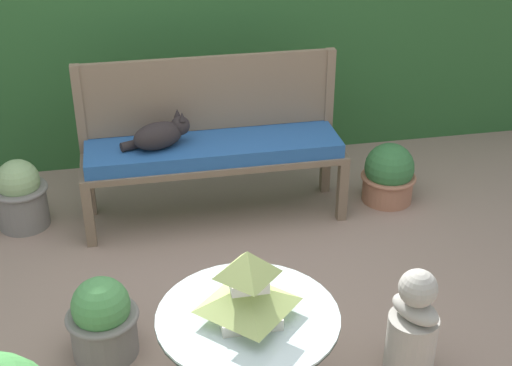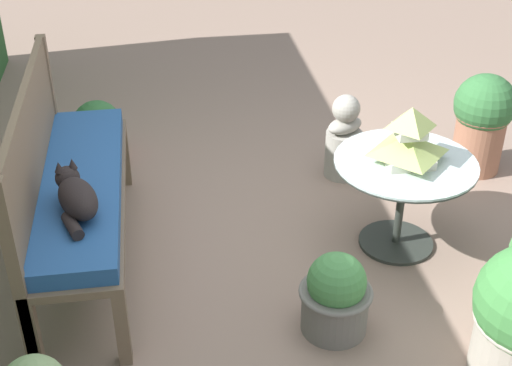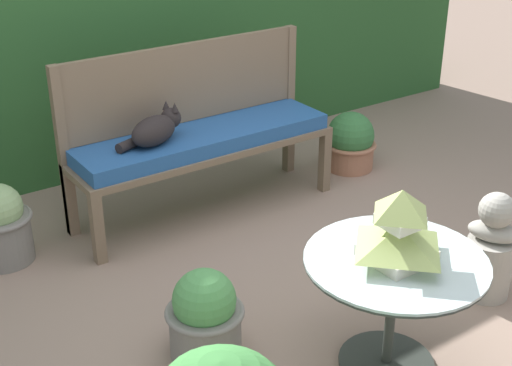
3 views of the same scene
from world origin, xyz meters
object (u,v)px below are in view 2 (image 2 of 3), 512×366
Objects in this scene: pagoda_birdhouse at (409,139)px; garden_bench at (81,191)px; cat at (76,196)px; garden_bust at (344,141)px; potted_plant_hedge_corner at (482,119)px; potted_plant_bench_left at (98,132)px; potted_plant_table_far at (336,296)px; patio_table at (404,179)px.

garden_bench is at bearing 86.50° from pagoda_birdhouse.
pagoda_birdhouse is at bearing -103.23° from cat.
potted_plant_hedge_corner is at bearing -29.37° from garden_bust.
cat is 2.68m from potted_plant_hedge_corner.
potted_plant_hedge_corner reaches higher than potted_plant_bench_left.
garden_bust is at bearing -66.55° from garden_bench.
cat reaches higher than potted_plant_table_far.
cat reaches higher than potted_plant_hedge_corner.
pagoda_birdhouse is at bearing -127.05° from potted_plant_bench_left.
cat is 1.71m from pagoda_birdhouse.
potted_plant_hedge_corner is at bearing -46.52° from pagoda_birdhouse.
cat is 0.65× the size of potted_plant_hedge_corner.
potted_plant_bench_left is (1.18, -0.02, -0.26)m from garden_bench.
potted_plant_bench_left is at bearing -20.57° from cat.
potted_plant_hedge_corner reaches higher than potted_plant_table_far.
garden_bust is (0.80, 0.11, -0.18)m from patio_table.
pagoda_birdhouse is 0.81× the size of potted_plant_bench_left.
garden_bench is 2.58m from potted_plant_hedge_corner.
garden_bust is at bearing -106.94° from potted_plant_bench_left.
patio_table is (0.22, -1.70, -0.19)m from cat.
cat is 1.72m from patio_table.
potted_plant_hedge_corner reaches higher than garden_bust.
garden_bench is 1.72m from patio_table.
potted_plant_hedge_corner reaches higher than garden_bench.
cat reaches higher than potted_plant_bench_left.
cat is 0.76× the size of garden_bust.
patio_table is at bearing -108.05° from garden_bust.
patio_table is (-0.10, -1.71, -0.02)m from garden_bench.
patio_table is 1.86× the size of potted_plant_bench_left.
cat reaches higher than patio_table.
garden_bust is 1.33× the size of potted_plant_table_far.
potted_plant_hedge_corner is at bearing -46.52° from patio_table.
potted_plant_table_far is at bearing 136.27° from potted_plant_hedge_corner.
pagoda_birdhouse is (0.22, -1.70, 0.05)m from cat.
pagoda_birdhouse reaches higher than garden_bust.
garden_bust is 1.66m from potted_plant_bench_left.
potted_plant_hedge_corner is (0.75, -0.79, -0.06)m from patio_table.
potted_plant_bench_left is at bearing 31.84° from potted_plant_table_far.
patio_table is at bearing -103.23° from cat.
patio_table is at bearing -127.05° from potted_plant_bench_left.
potted_plant_hedge_corner is (0.97, -2.48, -0.26)m from cat.
patio_table is at bearing -90.00° from pagoda_birdhouse.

